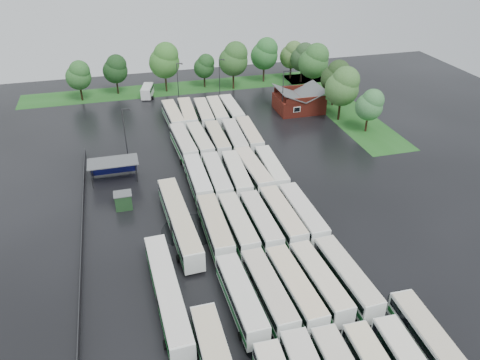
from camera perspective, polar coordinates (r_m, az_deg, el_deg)
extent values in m
plane|color=black|center=(65.30, 1.07, -7.28)|extent=(160.00, 160.00, 0.00)
cube|color=maroon|center=(107.19, 7.16, 9.26)|extent=(10.00, 8.00, 3.40)
cube|color=#4C4F51|center=(105.40, 5.97, 10.47)|extent=(5.07, 8.60, 2.19)
cube|color=#4C4F51|center=(107.22, 8.51, 10.65)|extent=(5.07, 8.60, 2.19)
cube|color=maroon|center=(102.97, 8.06, 9.61)|extent=(9.00, 0.20, 1.20)
cube|color=silver|center=(102.88, 6.95, 8.53)|extent=(1.60, 0.12, 1.20)
cylinder|color=#2D2D30|center=(79.61, -17.62, 0.14)|extent=(0.16, 0.16, 3.40)
cylinder|color=#2D2D30|center=(79.38, -12.48, 0.83)|extent=(0.16, 0.16, 3.40)
cylinder|color=#2D2D30|center=(82.42, -17.61, 1.22)|extent=(0.16, 0.16, 3.40)
cylinder|color=#2D2D30|center=(82.20, -12.65, 1.89)|extent=(0.16, 0.16, 3.40)
cube|color=#4C4F51|center=(79.98, -15.26, 2.16)|extent=(8.20, 4.20, 0.15)
cube|color=#0F125B|center=(82.54, -15.13, 1.59)|extent=(7.60, 0.08, 2.60)
cube|color=#18391A|center=(73.22, -14.02, -2.50)|extent=(2.50, 2.00, 2.50)
cube|color=#4C4F51|center=(72.54, -14.15, -1.63)|extent=(2.70, 2.20, 0.12)
cube|color=#1E571B|center=(122.28, -6.61, 11.13)|extent=(80.00, 10.00, 0.01)
cube|color=#1E571B|center=(111.78, 11.93, 8.80)|extent=(10.00, 50.00, 0.01)
cube|color=#2D2D30|center=(70.11, -18.65, -5.56)|extent=(0.10, 50.00, 1.20)
cylinder|color=black|center=(51.95, 14.39, -20.32)|extent=(2.60, 0.98, 0.98)
cylinder|color=black|center=(53.27, 17.72, -19.33)|extent=(2.60, 0.98, 0.98)
cube|color=white|center=(54.13, 0.13, -14.21)|extent=(3.00, 12.49, 2.84)
cube|color=black|center=(53.73, 0.13, -13.78)|extent=(3.05, 12.00, 0.91)
cube|color=#0E5F21|center=(54.57, 0.13, -14.68)|extent=(3.05, 12.25, 0.63)
cube|color=silver|center=(53.11, 0.14, -13.08)|extent=(2.89, 12.12, 0.12)
cylinder|color=black|center=(52.54, 1.33, -18.25)|extent=(2.64, 0.99, 0.99)
cylinder|color=black|center=(57.89, -0.93, -12.55)|extent=(2.64, 0.99, 0.99)
cube|color=white|center=(54.90, 3.49, -13.47)|extent=(3.06, 12.58, 2.86)
cube|color=black|center=(54.51, 3.51, -13.04)|extent=(3.11, 12.09, 0.92)
cube|color=#116227|center=(55.34, 3.47, -13.95)|extent=(3.11, 12.34, 0.63)
cube|color=beige|center=(53.89, 3.54, -12.34)|extent=(2.95, 12.21, 0.12)
cylinder|color=black|center=(53.32, 4.84, -17.44)|extent=(2.66, 1.00, 1.00)
cylinder|color=black|center=(58.65, 2.20, -11.88)|extent=(2.66, 1.00, 1.00)
cube|color=white|center=(55.63, 6.70, -12.95)|extent=(3.16, 12.59, 2.86)
cube|color=black|center=(55.24, 6.73, -12.52)|extent=(3.20, 12.10, 0.92)
cube|color=#145620|center=(56.06, 6.66, -13.42)|extent=(3.20, 12.35, 0.63)
cube|color=beige|center=(54.63, 6.79, -11.82)|extent=(3.04, 12.22, 0.12)
cylinder|color=black|center=(54.08, 8.18, -16.82)|extent=(2.65, 1.00, 1.00)
cylinder|color=black|center=(59.32, 5.21, -11.43)|extent=(2.65, 1.00, 1.00)
cube|color=white|center=(56.87, 9.68, -12.13)|extent=(3.12, 12.32, 2.80)
cube|color=black|center=(56.50, 9.73, -11.71)|extent=(3.15, 11.84, 0.90)
cube|color=#176527|center=(57.29, 9.63, -12.59)|extent=(3.15, 12.08, 0.62)
cube|color=beige|center=(55.91, 9.81, -11.04)|extent=(3.00, 11.95, 0.12)
cylinder|color=black|center=(55.37, 11.23, -15.79)|extent=(2.60, 0.98, 0.98)
cylinder|color=black|center=(60.42, 8.07, -10.74)|extent=(2.60, 0.98, 0.98)
cube|color=white|center=(58.01, 12.83, -11.46)|extent=(3.16, 12.67, 2.88)
cube|color=black|center=(57.63, 12.90, -11.03)|extent=(3.20, 12.17, 0.92)
cube|color=#155A27|center=(58.43, 12.76, -11.93)|extent=(3.20, 12.42, 0.63)
cube|color=beige|center=(57.04, 13.00, -10.34)|extent=(3.04, 12.29, 0.13)
cylinder|color=black|center=(56.51, 14.52, -15.11)|extent=(2.67, 1.01, 1.01)
cylinder|color=black|center=(61.58, 11.01, -10.11)|extent=(2.67, 1.01, 1.01)
cube|color=white|center=(64.37, -3.06, -5.79)|extent=(2.77, 12.84, 2.94)
cube|color=black|center=(64.02, -3.08, -5.37)|extent=(2.83, 12.32, 0.94)
cube|color=#135D21|center=(64.75, -3.05, -6.25)|extent=(2.82, 12.58, 0.65)
cube|color=beige|center=(63.48, -3.10, -4.68)|extent=(2.66, 12.45, 0.13)
cylinder|color=black|center=(62.09, -2.19, -9.05)|extent=(2.72, 1.03, 1.03)
cylinder|color=black|center=(68.50, -3.77, -4.83)|extent=(2.72, 1.03, 1.03)
cube|color=white|center=(64.82, -0.26, -5.49)|extent=(2.77, 12.59, 2.88)
cube|color=black|center=(64.49, -0.26, -5.08)|extent=(2.83, 12.09, 0.92)
cube|color=#106829|center=(65.20, -0.25, -5.94)|extent=(2.82, 12.34, 0.63)
cube|color=beige|center=(63.96, -0.26, -4.41)|extent=(2.66, 12.22, 0.13)
cylinder|color=black|center=(62.62, 0.71, -8.64)|extent=(2.67, 1.00, 1.00)
cylinder|color=black|center=(68.83, -1.12, -4.57)|extent=(2.67, 1.00, 1.00)
cube|color=white|center=(65.46, 2.52, -5.15)|extent=(2.70, 12.40, 2.84)
cube|color=black|center=(65.13, 2.53, -4.75)|extent=(2.75, 11.90, 0.91)
cube|color=#145824|center=(65.82, 2.51, -5.60)|extent=(2.75, 12.15, 0.62)
cube|color=silver|center=(64.62, 2.55, -4.09)|extent=(2.59, 12.03, 0.12)
cylinder|color=black|center=(63.32, 3.57, -8.20)|extent=(2.63, 0.99, 0.99)
cylinder|color=black|center=(69.36, 1.52, -4.28)|extent=(2.63, 0.99, 0.99)
cube|color=white|center=(66.52, 5.17, -4.56)|extent=(2.90, 12.80, 2.92)
cube|color=black|center=(66.19, 5.19, -4.14)|extent=(2.96, 12.29, 0.93)
cube|color=#226633|center=(66.89, 5.14, -5.01)|extent=(2.95, 12.54, 0.64)
cube|color=beige|center=(65.67, 5.23, -3.47)|extent=(2.79, 12.41, 0.13)
cylinder|color=black|center=(64.34, 6.34, -7.62)|extent=(2.71, 1.02, 1.02)
cylinder|color=black|center=(70.49, 4.00, -3.70)|extent=(2.71, 1.02, 1.02)
cube|color=white|center=(67.42, 7.60, -4.17)|extent=(2.83, 12.90, 2.95)
cube|color=black|center=(67.09, 7.64, -3.76)|extent=(2.89, 12.38, 0.94)
cube|color=#0B5C1F|center=(67.79, 7.57, -4.62)|extent=(2.88, 12.64, 0.65)
cube|color=silver|center=(66.57, 7.69, -3.09)|extent=(2.72, 12.51, 0.13)
cylinder|color=black|center=(65.25, 8.86, -7.21)|extent=(2.73, 1.03, 1.03)
cylinder|color=black|center=(71.38, 6.30, -3.35)|extent=(2.73, 1.03, 1.03)
cube|color=white|center=(75.70, -5.17, 0.11)|extent=(2.67, 12.50, 2.86)
cube|color=black|center=(75.41, -5.19, 0.49)|extent=(2.73, 12.00, 0.92)
cube|color=#0D5B23|center=(76.02, -5.15, -0.30)|extent=(2.72, 12.25, 0.63)
cube|color=white|center=(74.97, -5.22, 1.09)|extent=(2.56, 12.12, 0.12)
cylinder|color=black|center=(73.08, -4.54, -2.38)|extent=(2.65, 1.00, 1.00)
cylinder|color=black|center=(79.84, -5.66, 0.62)|extent=(2.65, 1.00, 1.00)
cube|color=white|center=(75.83, -2.85, 0.30)|extent=(2.92, 12.80, 2.92)
cube|color=black|center=(75.54, -2.87, 0.68)|extent=(2.98, 12.29, 0.93)
cube|color=#165626|center=(76.15, -2.84, -0.12)|extent=(2.97, 12.54, 0.64)
cube|color=silver|center=(75.08, -2.88, 1.30)|extent=(2.81, 12.41, 0.13)
cylinder|color=black|center=(73.18, -2.12, -2.24)|extent=(2.71, 1.02, 1.02)
cylinder|color=black|center=(80.02, -3.47, 0.80)|extent=(2.71, 1.02, 1.02)
cube|color=white|center=(76.33, -0.41, 0.54)|extent=(3.22, 12.75, 2.90)
cube|color=black|center=(76.04, -0.41, 0.92)|extent=(3.26, 12.25, 0.93)
cube|color=#1C682D|center=(76.65, -0.41, 0.13)|extent=(3.26, 12.50, 0.64)
cube|color=silver|center=(75.59, -0.42, 1.53)|extent=(3.10, 12.36, 0.13)
cylinder|color=black|center=(73.73, 0.40, -1.94)|extent=(2.69, 1.01, 1.01)
cylinder|color=black|center=(80.45, -1.14, 1.03)|extent=(2.69, 1.01, 1.01)
cube|color=white|center=(77.53, 1.59, 1.07)|extent=(3.23, 13.01, 2.96)
cube|color=black|center=(77.25, 1.60, 1.46)|extent=(3.27, 12.50, 0.95)
cube|color=#1D6229|center=(77.85, 1.58, 0.66)|extent=(3.27, 12.76, 0.65)
cube|color=beige|center=(76.80, 1.61, 2.07)|extent=(3.10, 12.62, 0.13)
cylinder|color=black|center=(74.89, 2.47, -1.41)|extent=(2.74, 1.03, 1.03)
cylinder|color=black|center=(81.72, 0.75, 1.54)|extent=(2.74, 1.03, 1.03)
cube|color=white|center=(78.38, 3.81, 1.30)|extent=(3.04, 12.50, 2.84)
cube|color=black|center=(78.11, 3.82, 1.66)|extent=(3.08, 12.01, 0.91)
cube|color=#105924|center=(78.69, 3.79, 0.90)|extent=(3.08, 12.25, 0.63)
cube|color=white|center=(77.68, 3.85, 2.25)|extent=(2.92, 12.12, 0.12)
cylinder|color=black|center=(75.87, 4.72, -1.05)|extent=(2.64, 0.99, 0.99)
cylinder|color=black|center=(82.36, 2.90, 1.73)|extent=(2.64, 0.99, 0.99)
cube|color=white|center=(87.33, -6.90, 4.39)|extent=(3.33, 13.01, 2.95)
cube|color=black|center=(87.07, -6.92, 4.74)|extent=(3.37, 12.50, 0.95)
cube|color=#0B5F19|center=(87.61, -6.88, 4.01)|extent=(3.37, 12.75, 0.65)
cube|color=beige|center=(86.67, -6.96, 5.30)|extent=(3.21, 12.62, 0.13)
cylinder|color=black|center=(84.34, -6.39, 2.31)|extent=(2.74, 1.03, 1.03)
cylinder|color=black|center=(91.65, -7.26, 4.65)|extent=(2.74, 1.03, 1.03)
cube|color=white|center=(87.98, -4.90, 4.66)|extent=(3.10, 12.53, 2.85)
cube|color=black|center=(87.73, -4.92, 5.00)|extent=(3.14, 12.04, 0.91)
cube|color=#19542A|center=(88.25, -4.88, 4.30)|extent=(3.14, 12.28, 0.63)
cube|color=beige|center=(87.35, -4.94, 5.54)|extent=(2.98, 12.15, 0.12)
cylinder|color=black|center=(85.11, -4.35, 2.68)|extent=(2.64, 0.99, 0.99)
cylinder|color=black|center=(92.13, -5.33, 4.90)|extent=(2.64, 0.99, 0.99)
cube|color=white|center=(88.44, -2.78, 4.87)|extent=(2.65, 12.27, 2.81)
cube|color=black|center=(88.20, -2.79, 5.20)|extent=(2.70, 11.78, 0.90)
cube|color=#115E22|center=(88.71, -2.77, 4.51)|extent=(2.70, 12.03, 0.62)
cube|color=beige|center=(87.82, -2.80, 5.72)|extent=(2.54, 11.91, 0.12)
cylinder|color=black|center=(85.63, -2.18, 2.93)|extent=(2.60, 0.98, 0.98)
cylinder|color=black|center=(92.51, -3.30, 5.09)|extent=(2.60, 0.98, 0.98)
cube|color=white|center=(88.91, -0.67, 5.08)|extent=(3.20, 12.69, 2.88)
cube|color=black|center=(88.66, -0.67, 5.42)|extent=(3.24, 12.19, 0.92)
cube|color=#0E631E|center=(89.18, -0.66, 4.71)|extent=(3.24, 12.44, 0.63)
cube|color=beige|center=(88.28, -0.67, 5.96)|extent=(3.08, 12.31, 0.13)
cylinder|color=black|center=(86.05, 0.01, 3.11)|extent=(2.67, 1.01, 1.01)
cylinder|color=black|center=(93.05, -1.29, 5.30)|extent=(2.67, 1.01, 1.01)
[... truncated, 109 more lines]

